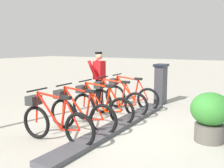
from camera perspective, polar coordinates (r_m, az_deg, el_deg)
ground_plane at (r=6.08m, az=1.25°, el=-9.48°), size 60.00×60.00×0.00m
dock_rail_base at (r=6.06m, az=1.25°, el=-9.03°), size 0.44×4.78×0.10m
payment_kiosk at (r=8.53m, az=10.45°, el=0.15°), size 0.36×0.52×1.28m
bike_docked_0 at (r=7.79m, az=3.64°, el=-2.27°), size 1.72×0.54×1.02m
bike_docked_1 at (r=7.10m, az=0.75°, el=-3.29°), size 1.72×0.54×1.02m
bike_docked_2 at (r=6.44m, az=-2.77°, el=-4.52°), size 1.72×0.54×1.02m
bike_docked_3 at (r=5.81m, az=-7.08°, el=-5.99°), size 1.72×0.54×1.02m
bike_docked_4 at (r=5.22m, az=-12.43°, el=-7.77°), size 1.72×0.54×1.02m
worker_near_rack at (r=8.27m, az=-2.80°, el=1.71°), size 0.49×0.66×1.66m
planter_bush at (r=5.46m, az=20.42°, el=-6.17°), size 0.76×0.76×0.97m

